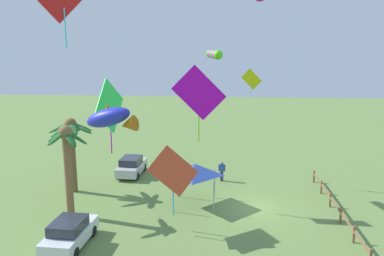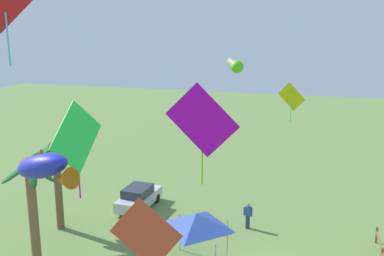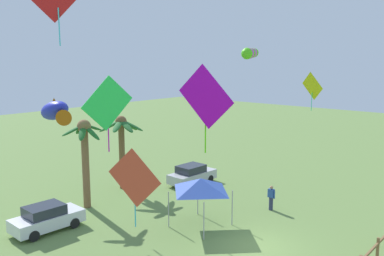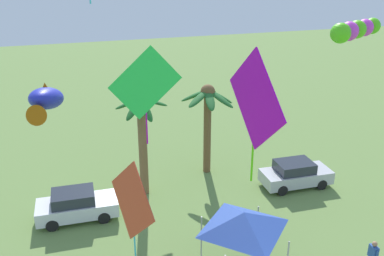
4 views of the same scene
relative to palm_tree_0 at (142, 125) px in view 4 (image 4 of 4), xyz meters
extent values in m
cylinder|color=brown|center=(0.00, 0.00, -1.34)|extent=(0.46, 0.46, 5.33)
ellipsoid|color=#1E5623|center=(0.71, 0.04, 1.17)|extent=(1.49, 0.51, 0.72)
ellipsoid|color=#1E5623|center=(0.16, 0.63, 1.05)|extent=(0.73, 1.45, 0.94)
ellipsoid|color=#1E5623|center=(-0.61, 0.30, 1.13)|extent=(1.49, 1.00, 0.80)
ellipsoid|color=#1E5623|center=(-0.45, -0.46, 1.05)|extent=(1.27, 1.28, 0.94)
ellipsoid|color=#1E5623|center=(0.13, -0.59, 1.00)|extent=(0.69, 1.39, 1.03)
sphere|color=brown|center=(0.00, 0.00, 1.33)|extent=(0.88, 0.88, 0.88)
cylinder|color=brown|center=(4.13, 1.37, -1.49)|extent=(0.44, 0.44, 5.04)
ellipsoid|color=#236028|center=(4.89, 1.38, 0.67)|extent=(1.63, 0.52, 1.13)
ellipsoid|color=#236028|center=(4.58, 2.08, 0.83)|extent=(1.35, 1.74, 0.83)
ellipsoid|color=#236028|center=(4.09, 2.18, 0.76)|extent=(0.59, 1.72, 0.96)
ellipsoid|color=#236028|center=(3.48, 1.82, 0.74)|extent=(1.67, 1.36, 1.01)
ellipsoid|color=#236028|center=(3.43, 0.92, 0.83)|extent=(1.74, 1.37, 0.83)
ellipsoid|color=#236028|center=(3.97, 0.57, 0.79)|extent=(0.84, 1.79, 0.90)
ellipsoid|color=#236028|center=(4.68, 0.80, 0.73)|extent=(1.52, 1.56, 1.02)
sphere|color=brown|center=(4.13, 1.37, 1.03)|extent=(0.84, 0.84, 0.84)
cube|color=silver|center=(-3.68, -1.46, -3.40)|extent=(3.97, 1.86, 0.70)
cube|color=#282D38|center=(-3.83, -1.45, -2.77)|extent=(2.09, 1.58, 0.56)
cylinder|color=black|center=(-2.44, -0.73, -3.70)|extent=(0.61, 0.21, 0.60)
cylinder|color=black|center=(-2.51, -2.29, -3.70)|extent=(0.61, 0.21, 0.60)
cylinder|color=black|center=(-4.86, -0.63, -3.70)|extent=(0.61, 0.21, 0.60)
cylinder|color=black|center=(-4.92, -2.19, -3.70)|extent=(0.61, 0.21, 0.60)
cube|color=#BCBCC1|center=(8.31, -1.88, -3.40)|extent=(3.97, 1.86, 0.70)
cube|color=#282D38|center=(8.16, -1.88, -2.77)|extent=(2.09, 1.58, 0.56)
cylinder|color=black|center=(9.55, -1.15, -3.70)|extent=(0.61, 0.21, 0.60)
cylinder|color=black|center=(9.49, -2.72, -3.70)|extent=(0.61, 0.21, 0.60)
cylinder|color=black|center=(7.14, -1.05, -3.70)|extent=(0.61, 0.21, 0.60)
cylinder|color=black|center=(7.07, -2.61, -3.70)|extent=(0.61, 0.21, 0.60)
cube|color=#2D519E|center=(7.36, -9.34, -2.89)|extent=(0.26, 0.39, 0.54)
sphere|color=#A37556|center=(7.36, -9.34, -2.52)|extent=(0.21, 0.21, 0.21)
cylinder|color=#2D519E|center=(7.35, -9.57, -2.94)|extent=(0.09, 0.09, 0.52)
cylinder|color=#2D519E|center=(7.38, -9.11, -2.94)|extent=(0.09, 0.09, 0.52)
cylinder|color=#9E9EA3|center=(1.13, -6.28, -2.95)|extent=(0.06, 0.06, 2.10)
cylinder|color=#9E9EA3|center=(3.73, -6.28, -2.95)|extent=(0.06, 0.06, 2.10)
pyramid|color=#2D4CA8|center=(2.43, -7.58, -1.53)|extent=(2.86, 2.86, 0.75)
cube|color=#AF09BA|center=(2.52, -7.83, 3.52)|extent=(0.49, 3.51, 3.53)
cylinder|color=#5CE411|center=(2.52, -7.83, 1.51)|extent=(0.08, 0.08, 2.30)
cube|color=#27E648|center=(-0.32, -2.88, 3.05)|extent=(3.16, 0.75, 3.12)
cylinder|color=#C40FB8|center=(-0.32, -2.88, 1.23)|extent=(0.07, 0.07, 2.09)
sphere|color=#51D619|center=(4.77, -8.98, 5.84)|extent=(0.65, 0.65, 0.65)
sphere|color=#D93EDC|center=(5.20, -8.82, 5.86)|extent=(0.62, 0.62, 0.62)
sphere|color=#51D619|center=(5.63, -8.66, 5.87)|extent=(0.60, 0.60, 0.60)
sphere|color=#D93EDC|center=(6.05, -8.51, 5.89)|extent=(0.57, 0.57, 0.57)
sphere|color=#51D619|center=(6.48, -8.35, 5.91)|extent=(0.55, 0.55, 0.55)
ellipsoid|color=#212AB7|center=(-4.38, -4.01, 3.08)|extent=(1.78, 2.70, 1.45)
cone|color=#A75508|center=(-4.66, -5.03, 2.80)|extent=(0.96, 1.08, 0.92)
cone|color=#A75508|center=(-4.38, -4.01, 3.46)|extent=(0.57, 0.57, 0.48)
cube|color=#CB4326|center=(-1.77, -6.72, -0.33)|extent=(1.12, 2.74, 2.84)
cylinder|color=#3AB7D7|center=(-1.77, -6.72, -1.99)|extent=(0.06, 0.06, 1.90)
camera|label=1|loc=(-22.02, -9.48, 6.26)|focal=36.38mm
camera|label=2|loc=(-16.55, -13.09, 7.73)|focal=40.62mm
camera|label=3|loc=(-15.17, -22.07, 5.58)|focal=38.91mm
camera|label=4|loc=(-3.90, -20.52, 7.99)|focal=40.01mm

